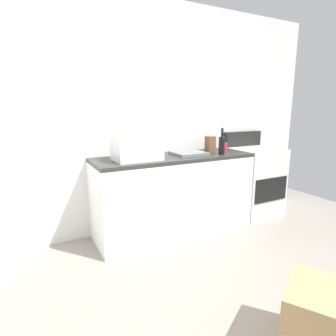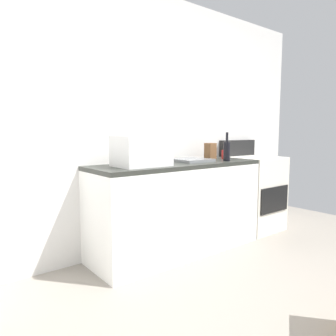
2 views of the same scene
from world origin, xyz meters
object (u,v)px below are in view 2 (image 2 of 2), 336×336
at_px(coffee_mug, 225,155).
at_px(knife_block, 210,151).
at_px(stove_oven, 253,192).
at_px(microwave, 141,151).
at_px(wine_bottle, 227,151).

distance_m(coffee_mug, knife_block, 0.17).
bearing_deg(knife_block, stove_oven, -8.81).
height_order(stove_oven, coffee_mug, stove_oven).
bearing_deg(stove_oven, knife_block, 171.19).
bearing_deg(microwave, knife_block, 8.59).
distance_m(microwave, wine_bottle, 0.99).
distance_m(stove_oven, wine_bottle, 0.90).
relative_size(stove_oven, coffee_mug, 11.00).
xyz_separation_m(stove_oven, coffee_mug, (-0.51, 0.01, 0.48)).
distance_m(microwave, coffee_mug, 1.17).
bearing_deg(coffee_mug, wine_bottle, -134.90).
relative_size(coffee_mug, knife_block, 0.56).
bearing_deg(stove_oven, wine_bottle, -165.62).
height_order(microwave, coffee_mug, microwave).
bearing_deg(wine_bottle, knife_block, 80.77).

